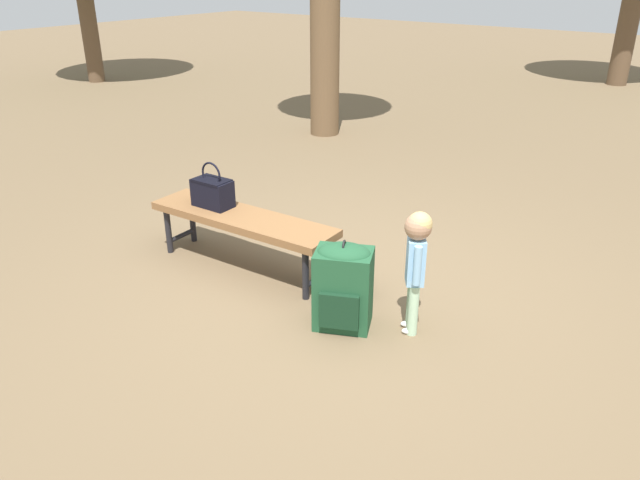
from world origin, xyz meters
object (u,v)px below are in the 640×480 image
(child_standing, at_px, (416,254))
(backpack_large, at_px, (343,284))
(park_bench, at_px, (242,222))
(handbag, at_px, (212,191))
(backpack_small, at_px, (357,271))

(child_standing, bearing_deg, backpack_large, -152.52)
(park_bench, distance_m, child_standing, 1.54)
(child_standing, distance_m, backpack_large, 0.52)
(child_standing, bearing_deg, park_bench, 179.07)
(handbag, bearing_deg, backpack_small, 8.56)
(child_standing, relative_size, backpack_large, 1.35)
(handbag, relative_size, backpack_large, 0.59)
(park_bench, distance_m, handbag, 0.36)
(handbag, xyz_separation_m, child_standing, (1.84, -0.03, -0.01))
(child_standing, relative_size, backpack_small, 2.46)
(handbag, distance_m, backpack_small, 1.34)
(park_bench, relative_size, child_standing, 1.90)
(child_standing, distance_m, backpack_small, 0.73)
(handbag, relative_size, child_standing, 0.43)
(handbag, bearing_deg, park_bench, -1.00)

